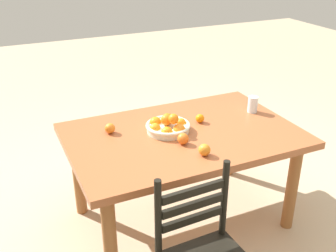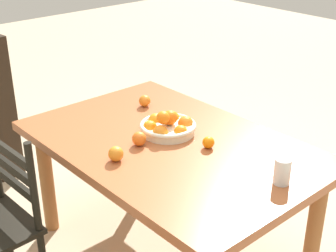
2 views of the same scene
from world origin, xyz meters
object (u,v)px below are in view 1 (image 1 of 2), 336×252
dining_table (183,145)px  orange_loose_2 (204,150)px  fruit_bowl (168,126)px  orange_loose_0 (183,139)px  orange_loose_3 (200,118)px  orange_loose_1 (110,128)px  drinking_glass (253,104)px

dining_table → orange_loose_2: size_ratio=20.88×
fruit_bowl → orange_loose_2: 0.40m
orange_loose_2 → orange_loose_0: bearing=-74.1°
orange_loose_3 → orange_loose_2: bearing=64.7°
orange_loose_0 → orange_loose_1: size_ratio=1.05×
dining_table → fruit_bowl: bearing=-34.3°
drinking_glass → orange_loose_3: bearing=0.1°
orange_loose_1 → dining_table: bearing=156.5°
fruit_bowl → orange_loose_0: fruit_bowl is taller
orange_loose_0 → drinking_glass: size_ratio=0.60×
orange_loose_1 → drinking_glass: bearing=174.7°
dining_table → drinking_glass: drinking_glass is taller
orange_loose_0 → orange_loose_2: size_ratio=0.99×
orange_loose_0 → orange_loose_3: bearing=-136.4°
drinking_glass → dining_table: bearing=8.7°
fruit_bowl → orange_loose_1: (0.37, -0.14, -0.01)m
dining_table → orange_loose_1: 0.51m
dining_table → orange_loose_0: 0.21m
orange_loose_3 → drinking_glass: 0.45m
orange_loose_2 → orange_loose_3: orange_loose_2 is taller
fruit_bowl → dining_table: bearing=145.7°
orange_loose_2 → drinking_glass: size_ratio=0.61×
fruit_bowl → orange_loose_2: size_ratio=4.08×
orange_loose_2 → drinking_glass: 0.78m
dining_table → orange_loose_2: 0.36m
fruit_bowl → orange_loose_0: size_ratio=4.13×
dining_table → drinking_glass: size_ratio=12.75×
orange_loose_0 → orange_loose_1: orange_loose_0 is taller
orange_loose_0 → dining_table: bearing=-116.8°
orange_loose_2 → orange_loose_3: size_ratio=1.21×
orange_loose_0 → orange_loose_1: bearing=-42.2°
fruit_bowl → orange_loose_3: size_ratio=4.92×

